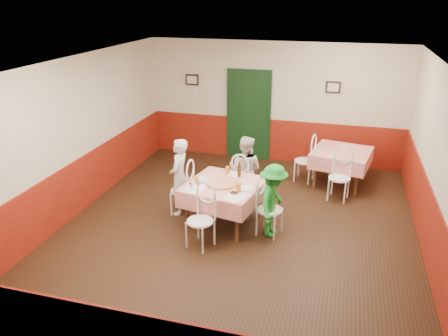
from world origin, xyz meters
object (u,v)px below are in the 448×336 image
(chair_second_a, at_px, (304,161))
(second_table, at_px, (340,168))
(chair_left, at_px, (182,191))
(main_table, at_px, (224,204))
(chair_near, at_px, (200,221))
(chair_second_b, at_px, (339,178))
(glass_c, at_px, (228,170))
(diner_left, at_px, (179,177))
(pizza, at_px, (222,183))
(chair_far, at_px, (244,182))
(wallet, at_px, (234,193))
(beer_bottle, at_px, (239,170))
(diner_far, at_px, (245,170))
(diner_right, at_px, (273,201))
(glass_b, at_px, (239,188))
(glass_a, at_px, (197,180))
(chair_right, at_px, (270,210))

(chair_second_a, bearing_deg, second_table, 101.18)
(chair_left, bearing_deg, main_table, 80.57)
(chair_near, bearing_deg, chair_second_b, 66.84)
(glass_c, distance_m, diner_left, 0.88)
(second_table, xyz_separation_m, pizza, (-1.94, -2.30, 0.40))
(chair_far, height_order, glass_c, glass_c)
(second_table, bearing_deg, glass_c, -136.88)
(wallet, bearing_deg, beer_bottle, 107.96)
(diner_left, bearing_deg, glass_c, 105.20)
(chair_second_a, height_order, diner_far, diner_far)
(chair_second_b, bearing_deg, chair_left, -142.55)
(diner_right, bearing_deg, diner_left, 84.24)
(chair_near, xyz_separation_m, glass_b, (0.48, 0.56, 0.39))
(chair_far, distance_m, glass_c, 0.59)
(main_table, height_order, chair_left, chair_left)
(chair_left, xyz_separation_m, chair_second_a, (1.99, 2.10, 0.00))
(chair_far, bearing_deg, beer_bottle, 104.98)
(main_table, relative_size, glass_b, 7.88)
(main_table, bearing_deg, chair_left, 169.14)
(chair_far, distance_m, chair_second_a, 1.75)
(chair_second_a, distance_m, glass_a, 2.92)
(chair_left, xyz_separation_m, glass_c, (0.79, 0.27, 0.38))
(chair_second_a, relative_size, glass_a, 6.64)
(beer_bottle, height_order, wallet, beer_bottle)
(chair_right, relative_size, diner_far, 0.67)
(diner_left, distance_m, diner_far, 1.27)
(chair_near, distance_m, diner_right, 1.25)
(glass_c, xyz_separation_m, diner_far, (0.22, 0.45, -0.16))
(main_table, xyz_separation_m, chair_second_a, (1.16, 2.27, 0.08))
(glass_c, xyz_separation_m, diner_left, (-0.83, -0.26, -0.12))
(pizza, bearing_deg, glass_b, -33.72)
(chair_near, height_order, chair_second_a, same)
(chair_far, bearing_deg, glass_a, 71.25)
(chair_right, height_order, glass_a, chair_right)
(chair_second_b, bearing_deg, wallet, -120.71)
(chair_right, distance_m, diner_far, 1.26)
(diner_far, bearing_deg, chair_second_b, -152.02)
(glass_a, relative_size, wallet, 1.23)
(glass_a, height_order, wallet, glass_a)
(glass_b, relative_size, glass_c, 1.08)
(wallet, height_order, diner_far, diner_far)
(main_table, relative_size, chair_second_a, 1.36)
(glass_a, bearing_deg, wallet, -14.38)
(chair_second_b, relative_size, diner_left, 0.63)
(beer_bottle, bearing_deg, chair_left, -168.43)
(main_table, bearing_deg, beer_bottle, 64.31)
(glass_b, height_order, diner_right, diner_right)
(pizza, height_order, diner_right, diner_right)
(second_table, xyz_separation_m, diner_right, (-1.03, -2.43, 0.26))
(chair_second_b, xyz_separation_m, diner_right, (-1.03, -1.68, 0.18))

